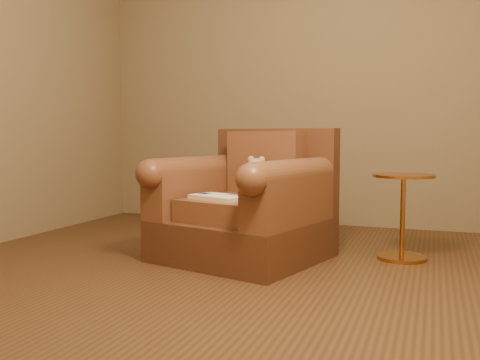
% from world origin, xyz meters
% --- Properties ---
extents(floor, '(4.00, 4.00, 0.00)m').
position_xyz_m(floor, '(0.00, 0.00, 0.00)').
color(floor, '#4F311B').
rests_on(floor, ground).
extents(armchair, '(1.16, 1.13, 0.86)m').
position_xyz_m(armchair, '(-0.08, 0.48, 0.33)').
color(armchair, '#4F2B1A').
rests_on(armchair, floor).
extents(teddy_bear, '(0.19, 0.22, 0.27)m').
position_xyz_m(teddy_bear, '(-0.05, 0.55, 0.51)').
color(teddy_bear, tan).
rests_on(teddy_bear, armchair).
extents(guidebook, '(0.41, 0.33, 0.03)m').
position_xyz_m(guidebook, '(-0.19, 0.25, 0.43)').
color(guidebook, beige).
rests_on(guidebook, armchair).
extents(side_table, '(0.40, 0.40, 0.56)m').
position_xyz_m(side_table, '(0.90, 0.78, 0.30)').
color(side_table, '#BC7833').
rests_on(side_table, floor).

